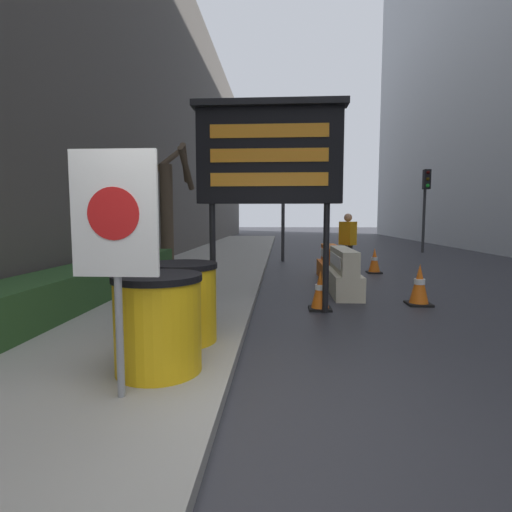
# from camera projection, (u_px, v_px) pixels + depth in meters

# --- Properties ---
(ground_plane) EXTENTS (120.00, 120.00, 0.00)m
(ground_plane) POSITION_uv_depth(u_px,v_px,m) (217.00, 429.00, 2.94)
(ground_plane) COLOR #2D2D33
(building_left_facade) EXTENTS (0.40, 50.40, 11.55)m
(building_left_facade) POSITION_uv_depth(u_px,v_px,m) (146.00, 81.00, 12.35)
(building_left_facade) COLOR #4C4742
(building_left_facade) RESTS_ON ground_plane
(hedge_strip) EXTENTS (0.90, 7.46, 0.59)m
(hedge_strip) POSITION_uv_depth(u_px,v_px,m) (91.00, 281.00, 7.12)
(hedge_strip) COLOR #284C23
(hedge_strip) RESTS_ON sidewalk_left
(bare_tree) EXTENTS (2.04, 2.50, 3.81)m
(bare_tree) POSITION_uv_depth(u_px,v_px,m) (166.00, 199.00, 11.62)
(bare_tree) COLOR #4C3D2D
(bare_tree) RESTS_ON sidewalk_left
(barrel_drum_foreground) EXTENTS (0.82, 0.82, 0.91)m
(barrel_drum_foreground) POSITION_uv_depth(u_px,v_px,m) (158.00, 323.00, 3.70)
(barrel_drum_foreground) COLOR yellow
(barrel_drum_foreground) RESTS_ON sidewalk_left
(barrel_drum_middle) EXTENTS (0.82, 0.82, 0.91)m
(barrel_drum_middle) POSITION_uv_depth(u_px,v_px,m) (182.00, 302.00, 4.61)
(barrel_drum_middle) COLOR yellow
(barrel_drum_middle) RESTS_ON sidewalk_left
(warning_sign) EXTENTS (0.68, 0.08, 1.95)m
(warning_sign) POSITION_uv_depth(u_px,v_px,m) (115.00, 229.00, 3.06)
(warning_sign) COLOR gray
(warning_sign) RESTS_ON sidewalk_left
(message_board) EXTENTS (2.44, 0.36, 3.37)m
(message_board) POSITION_uv_depth(u_px,v_px,m) (269.00, 156.00, 6.35)
(message_board) COLOR black
(message_board) RESTS_ON ground_plane
(jersey_barrier_cream) EXTENTS (0.54, 1.88, 0.92)m
(jersey_barrier_cream) POSITION_uv_depth(u_px,v_px,m) (343.00, 274.00, 8.11)
(jersey_barrier_cream) COLOR beige
(jersey_barrier_cream) RESTS_ON ground_plane
(jersey_barrier_orange_near) EXTENTS (0.58, 1.72, 0.84)m
(jersey_barrier_orange_near) POSITION_uv_depth(u_px,v_px,m) (331.00, 264.00, 10.09)
(jersey_barrier_orange_near) COLOR orange
(jersey_barrier_orange_near) RESTS_ON ground_plane
(traffic_cone_near) EXTENTS (0.39, 0.39, 0.70)m
(traffic_cone_near) POSITION_uv_depth(u_px,v_px,m) (374.00, 261.00, 11.13)
(traffic_cone_near) COLOR black
(traffic_cone_near) RESTS_ON ground_plane
(traffic_cone_mid) EXTENTS (0.41, 0.41, 0.73)m
(traffic_cone_mid) POSITION_uv_depth(u_px,v_px,m) (419.00, 285.00, 7.06)
(traffic_cone_mid) COLOR black
(traffic_cone_mid) RESTS_ON ground_plane
(traffic_cone_far) EXTENTS (0.38, 0.38, 0.67)m
(traffic_cone_far) POSITION_uv_depth(u_px,v_px,m) (320.00, 291.00, 6.70)
(traffic_cone_far) COLOR black
(traffic_cone_far) RESTS_ON ground_plane
(traffic_light_near_curb) EXTENTS (0.28, 0.44, 3.81)m
(traffic_light_near_curb) POSITION_uv_depth(u_px,v_px,m) (283.00, 182.00, 13.91)
(traffic_light_near_curb) COLOR #2D2D30
(traffic_light_near_curb) RESTS_ON ground_plane
(traffic_light_far_side) EXTENTS (0.28, 0.44, 3.61)m
(traffic_light_far_side) POSITION_uv_depth(u_px,v_px,m) (426.00, 193.00, 17.33)
(traffic_light_far_side) COLOR #2D2D30
(traffic_light_far_side) RESTS_ON ground_plane
(pedestrian_worker) EXTENTS (0.46, 0.51, 1.66)m
(pedestrian_worker) POSITION_uv_depth(u_px,v_px,m) (348.00, 238.00, 10.91)
(pedestrian_worker) COLOR #333338
(pedestrian_worker) RESTS_ON ground_plane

